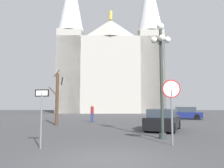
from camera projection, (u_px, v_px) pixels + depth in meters
name	position (u px, v px, depth m)	size (l,w,h in m)	color
ground_plane	(107.00, 160.00, 7.11)	(120.00, 120.00, 0.00)	#424244
cathedral	(110.00, 66.00, 47.45)	(21.80, 13.45, 30.75)	#ADA89E
stop_sign	(171.00, 99.00, 9.75)	(0.81, 0.08, 2.87)	slate
one_way_arrow_sign	(41.00, 111.00, 8.96)	(0.59, 0.08, 2.38)	slate
street_lamp	(161.00, 62.00, 11.72)	(1.07, 1.07, 6.15)	#2D3833
bare_tree	(57.00, 98.00, 18.88)	(1.27, 1.27, 4.84)	#473323
parked_car_near_navy	(184.00, 113.00, 26.54)	(4.53, 2.91, 1.46)	navy
parked_car_far_black	(163.00, 120.00, 15.06)	(3.23, 4.43, 1.47)	black
pedestrian_walking	(92.00, 111.00, 21.69)	(0.32, 0.32, 1.75)	navy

